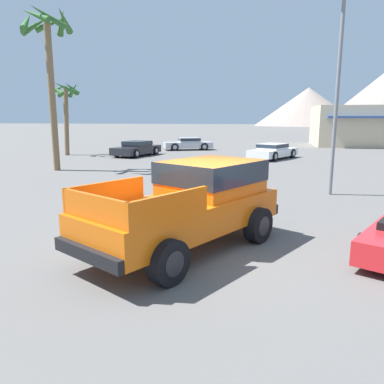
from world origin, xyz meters
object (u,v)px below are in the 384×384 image
at_px(parked_car_silver, 188,144).
at_px(palm_tree_tall, 64,99).
at_px(parked_car_dark, 137,148).
at_px(orange_pickup_truck, 194,200).
at_px(street_lamp_post, 339,75).
at_px(parked_car_white, 273,151).
at_px(palm_tree_short, 48,51).

relative_size(parked_car_silver, palm_tree_tall, 0.83).
distance_m(parked_car_silver, parked_car_dark, 6.65).
height_order(parked_car_silver, parked_car_dark, parked_car_dark).
bearing_deg(orange_pickup_truck, street_lamp_post, 88.75).
bearing_deg(palm_tree_tall, street_lamp_post, -35.17).
xyz_separation_m(orange_pickup_truck, parked_car_dark, (-8.00, 19.68, -0.50)).
distance_m(orange_pickup_truck, street_lamp_post, 8.63).
distance_m(parked_car_white, parked_car_dark, 10.36).
bearing_deg(parked_car_white, parked_car_dark, -152.68).
xyz_separation_m(street_lamp_post, palm_tree_tall, (-17.77, 12.53, -0.16)).
xyz_separation_m(orange_pickup_truck, palm_tree_short, (-9.89, 11.11, 5.35)).
relative_size(orange_pickup_truck, parked_car_silver, 1.16).
height_order(parked_car_silver, palm_tree_tall, palm_tree_tall).
xyz_separation_m(parked_car_white, street_lamp_post, (1.82, -12.61, 3.90)).
bearing_deg(orange_pickup_truck, palm_tree_short, 162.14).
bearing_deg(parked_car_white, orange_pickup_truck, -67.85).
distance_m(parked_car_silver, palm_tree_tall, 11.29).
height_order(orange_pickup_truck, palm_tree_short, palm_tree_short).
distance_m(street_lamp_post, palm_tree_tall, 21.74).
bearing_deg(palm_tree_tall, parked_car_dark, 4.09).
xyz_separation_m(orange_pickup_truck, parked_car_silver, (-5.06, 25.64, -0.51)).
distance_m(parked_car_dark, palm_tree_short, 10.55).
height_order(parked_car_dark, palm_tree_tall, palm_tree_tall).
bearing_deg(palm_tree_tall, orange_pickup_truck, -54.80).
relative_size(parked_car_white, parked_car_silver, 1.04).
height_order(parked_car_silver, palm_tree_short, palm_tree_short).
xyz_separation_m(palm_tree_tall, palm_tree_short, (3.71, -8.18, 2.13)).
bearing_deg(street_lamp_post, parked_car_dark, 133.29).
bearing_deg(orange_pickup_truck, parked_car_silver, 131.62).
height_order(parked_car_white, parked_car_dark, parked_car_dark).
height_order(orange_pickup_truck, parked_car_silver, orange_pickup_truck).
height_order(parked_car_dark, street_lamp_post, street_lamp_post).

